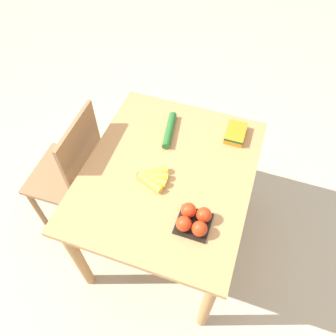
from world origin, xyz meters
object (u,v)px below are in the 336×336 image
chair (73,173)px  carrot_bag (236,133)px  cucumber_near (170,130)px  banana_bunch (152,177)px  tomato_pack (194,220)px

chair → carrot_bag: (0.37, -0.90, 0.30)m
cucumber_near → carrot_bag: bearing=-74.9°
carrot_bag → banana_bunch: bearing=142.2°
banana_bunch → tomato_pack: 0.32m
tomato_pack → carrot_bag: tomato_pack is taller
tomato_pack → cucumber_near: size_ratio=0.61×
chair → cucumber_near: size_ratio=3.68×
carrot_bag → cucumber_near: 0.37m
chair → carrot_bag: size_ratio=6.05×
tomato_pack → carrot_bag: bearing=-6.2°
chair → banana_bunch: (-0.06, -0.56, 0.30)m
banana_bunch → carrot_bag: size_ratio=1.06×
chair → cucumber_near: chair is taller
tomato_pack → cucumber_near: bearing=29.9°
chair → cucumber_near: 0.67m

